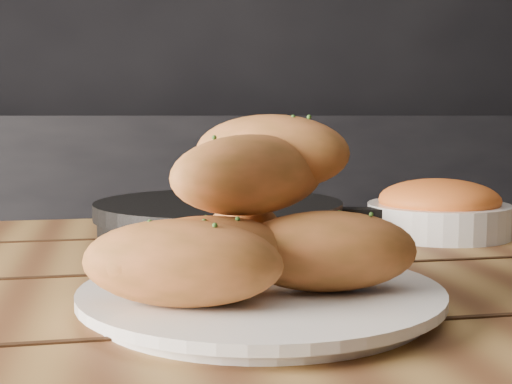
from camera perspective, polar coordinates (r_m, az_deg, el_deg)
The scene contains 5 objects.
counter at distance 2.14m, azimuth -0.34°, elevation -6.03°, with size 2.80×0.60×0.90m, color black.
plate at distance 0.56m, azimuth 0.41°, elevation -8.41°, with size 0.28×0.28×0.02m.
bread_rolls at distance 0.54m, azimuth -0.78°, elevation -2.46°, with size 0.26×0.22×0.13m.
skillet at distance 0.89m, azimuth -2.88°, elevation -2.12°, with size 0.43×0.31×0.05m.
bowl at distance 0.93m, azimuth 14.42°, elevation -1.40°, with size 0.18×0.18×0.07m.
Camera 1 is at (-0.40, -0.35, 0.90)m, focal length 50.00 mm.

